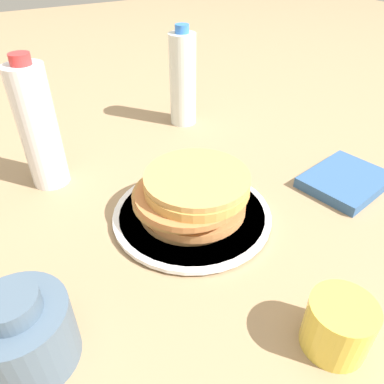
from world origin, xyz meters
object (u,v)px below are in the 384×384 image
Objects in this scene: pancake_stack at (192,195)px; water_bottle_near at (38,127)px; juice_glass at (338,325)px; cream_jug at (23,333)px; plate at (192,214)px; water_bottle_mid at (183,80)px.

water_bottle_near is at bearing 128.16° from pancake_stack.
water_bottle_near is at bearing 112.66° from juice_glass.
cream_jug is at bearing -156.39° from pancake_stack.
plate is 1.16× the size of water_bottle_mid.
water_bottle_mid is (0.16, 0.33, 0.10)m from plate.
pancake_stack is at bearing -101.51° from plate.
water_bottle_near is at bearing -163.14° from water_bottle_mid.
water_bottle_near reaches higher than plate.
pancake_stack is at bearing 96.64° from juice_glass.
water_bottle_near is at bearing 128.49° from plate.
water_bottle_mid is at bearing 45.82° from cream_jug.
cream_jug is at bearing -105.99° from water_bottle_near.
water_bottle_mid is (0.34, 0.10, -0.01)m from water_bottle_near.
pancake_stack is 1.65× the size of cream_jug.
cream_jug reaches higher than pancake_stack.
cream_jug is (-0.28, -0.12, -0.00)m from pancake_stack.
juice_glass is at bearing -83.49° from plate.
plate is 0.31m from cream_jug.
cream_jug is 0.46× the size of water_bottle_near.
pancake_stack reaches higher than plate.
juice_glass is 0.69× the size of cream_jug.
cream_jug is 0.49× the size of water_bottle_mid.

